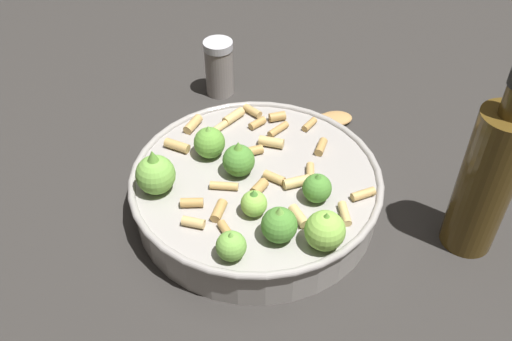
% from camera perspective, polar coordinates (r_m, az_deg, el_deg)
% --- Properties ---
extents(ground_plane, '(2.40, 2.40, 0.00)m').
position_cam_1_polar(ground_plane, '(0.73, -0.00, -3.66)').
color(ground_plane, '#2D2B28').
extents(cooking_pan, '(0.31, 0.31, 0.11)m').
position_cam_1_polar(cooking_pan, '(0.70, -0.11, -1.90)').
color(cooking_pan, '#9E9993').
rests_on(cooking_pan, ground).
extents(pepper_shaker, '(0.05, 0.05, 0.09)m').
position_cam_1_polar(pepper_shaker, '(0.91, -3.76, 10.36)').
color(pepper_shaker, gray).
rests_on(pepper_shaker, ground).
extents(olive_oil_bottle, '(0.06, 0.06, 0.24)m').
position_cam_1_polar(olive_oil_bottle, '(0.67, 22.39, -0.81)').
color(olive_oil_bottle, '#4C3814').
rests_on(olive_oil_bottle, ground).
extents(wooden_spoon, '(0.14, 0.23, 0.02)m').
position_cam_1_polar(wooden_spoon, '(0.85, 2.62, 4.76)').
color(wooden_spoon, '#B2844C').
rests_on(wooden_spoon, ground).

